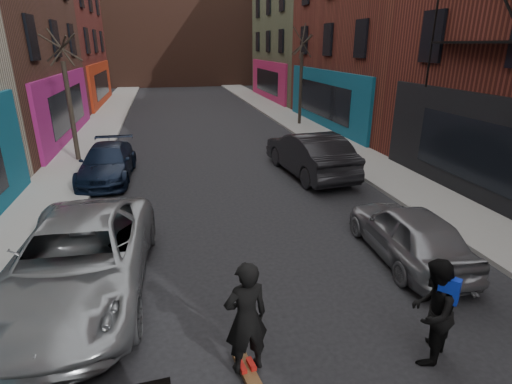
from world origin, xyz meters
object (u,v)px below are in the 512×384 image
parked_left_end (107,163)px  skateboarder (246,318)px  parked_right_far (409,233)px  parked_right_end (309,154)px  tree_right_far (301,69)px  skateboard (247,370)px  pedestrian (432,311)px  tree_left_far (67,84)px  parked_left_far (79,260)px

parked_left_end → skateboarder: size_ratio=2.37×
parked_right_far → parked_right_end: size_ratio=0.77×
parked_right_end → skateboarder: size_ratio=2.75×
tree_right_far → skateboard: bearing=-111.0°
parked_left_end → pedestrian: (6.22, -11.18, 0.27)m
tree_left_far → tree_right_far: (12.40, 6.00, 0.15)m
parked_right_far → skateboard: bearing=34.0°
tree_left_far → pedestrian: 16.22m
parked_left_far → skateboard: (2.89, -2.90, -0.75)m
skateboard → skateboarder: bearing=0.0°
tree_right_far → skateboarder: bearing=-111.0°
tree_right_far → parked_left_end: tree_right_far is taller
parked_right_far → parked_right_end: (0.00, 6.93, 0.17)m
parked_left_end → skateboarder: (3.25, -10.84, 0.40)m
parked_right_far → skateboard: (-4.55, -2.71, -0.64)m
parked_left_end → skateboard: parked_left_end is taller
tree_right_far → parked_right_end: 10.78m
parked_left_far → parked_right_far: 7.44m
tree_left_far → skateboarder: tree_left_far is taller
parked_right_end → pedestrian: size_ratio=2.86×
parked_left_end → parked_right_end: parked_right_end is taller
parked_right_far → skateboarder: size_ratio=2.12×
parked_left_end → parked_right_far: 11.26m
skateboarder → pedestrian: 2.99m
tree_left_far → skateboard: bearing=-70.4°
parked_right_end → skateboard: 10.69m
tree_right_far → parked_right_end: tree_right_far is taller
parked_left_far → skateboarder: size_ratio=3.04×
parked_left_far → parked_left_end: (-0.36, 7.94, -0.15)m
skateboard → pedestrian: (2.97, -0.34, 0.87)m
parked_right_end → pedestrian: pedestrian is taller
tree_left_far → parked_left_far: (1.96, -10.75, -2.58)m
parked_left_end → parked_right_far: size_ratio=1.12×
parked_left_far → tree_right_far: bearing=61.1°
tree_left_far → tree_right_far: size_ratio=0.96×
parked_left_far → pedestrian: pedestrian is taller
tree_left_far → skateboard: size_ratio=8.12×
parked_right_far → pedestrian: pedestrian is taller
parked_left_far → parked_right_far: bearing=1.7°
tree_left_far → tree_right_far: 13.78m
tree_left_far → parked_right_end: tree_left_far is taller
parked_right_far → parked_left_far: bearing=1.8°
tree_right_far → skateboarder: (-7.55, -19.65, -2.48)m
tree_right_far → parked_right_far: (-3.00, -16.93, -2.84)m
tree_left_far → parked_right_far: size_ratio=1.61×
parked_left_end → parked_right_far: bearing=-43.5°
pedestrian → parked_left_far: bearing=-68.4°
parked_left_end → parked_right_end: size_ratio=0.86×
parked_right_far → parked_right_end: 6.93m
tree_left_far → skateboard: tree_left_far is taller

